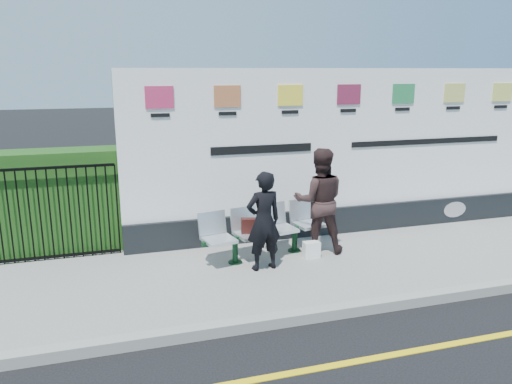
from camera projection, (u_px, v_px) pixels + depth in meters
ground at (450, 345)px, 5.76m from camera, size 80.00×80.00×0.00m
pavement at (350, 262)px, 8.07m from camera, size 14.00×3.00×0.12m
kerb at (402, 302)px, 6.67m from camera, size 14.00×0.18×0.14m
yellow_line at (450, 344)px, 5.76m from camera, size 14.00×0.10×0.01m
billboard at (344, 163)px, 9.14m from camera, size 8.00×0.30×3.00m
hedge at (52, 202)px, 8.25m from camera, size 2.35×0.70×1.70m
railing at (50, 214)px, 7.85m from camera, size 2.05×0.06×1.54m
bench at (266, 243)px, 8.10m from camera, size 2.19×0.98×0.45m
woman_left at (264, 221)px, 7.48m from camera, size 0.60×0.44×1.53m
woman_right at (319, 201)px, 8.20m from camera, size 1.00×0.87×1.75m
handbag_brown at (251, 226)px, 7.89m from camera, size 0.32×0.19×0.24m
carrier_bag_white at (311, 250)px, 8.09m from camera, size 0.26×0.16×0.26m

